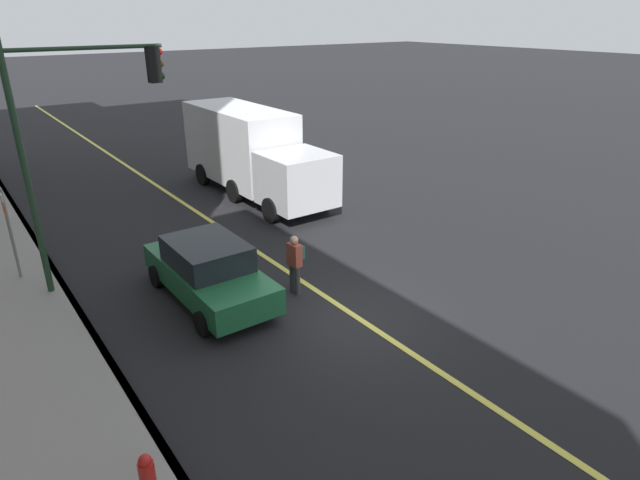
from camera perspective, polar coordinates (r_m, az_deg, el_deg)
The scene contains 10 objects.
ground at distance 13.23m, azimuth 3.82°, elevation -8.12°, with size 200.00×200.00×0.00m, color black.
sidewalk_slab at distance 10.98m, azimuth -25.23°, elevation -17.53°, with size 80.00×2.54×0.15m, color gray.
curb_edge at distance 11.12m, azimuth -19.10°, elevation -15.83°, with size 80.00×0.16×0.15m, color slate.
lane_stripe_center at distance 13.23m, azimuth 3.82°, elevation -8.09°, with size 80.00×0.16×0.01m, color #D8CC4C.
car_green at distance 13.92m, azimuth -11.71°, elevation -3.18°, with size 4.45×1.96×1.59m.
truck_white at distance 21.85m, azimuth -7.37°, elevation 9.31°, with size 8.21×2.47×3.34m.
pedestrian_with_backpack at distance 13.87m, azimuth -2.65°, elevation -2.16°, with size 0.41×0.39×1.62m.
traffic_light_mast at distance 14.66m, azimuth -24.33°, elevation 11.08°, with size 0.28×3.74×6.35m.
street_sign_post at distance 16.40m, azimuth -30.02°, elevation 1.09°, with size 0.60×0.08×2.66m.
fire_hydrant at distance 9.03m, azimuth -17.74°, elevation -23.05°, with size 0.24×0.24×0.94m.
Camera 1 is at (-8.64, 7.36, 6.80)m, focal length 30.25 mm.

